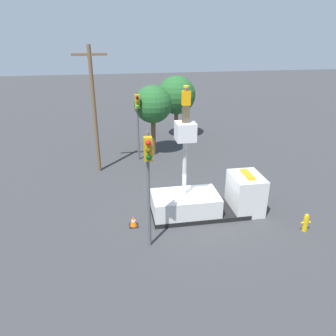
% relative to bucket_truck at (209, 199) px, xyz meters
% --- Properties ---
extents(ground_plane, '(120.00, 120.00, 0.00)m').
position_rel_bucket_truck_xyz_m(ground_plane, '(-0.51, 0.00, -0.90)').
color(ground_plane, '#38383A').
extents(bucket_truck, '(5.97, 2.15, 5.20)m').
position_rel_bucket_truck_xyz_m(bucket_truck, '(0.00, 0.00, 0.00)').
color(bucket_truck, black).
rests_on(bucket_truck, ground).
extents(worker, '(0.40, 0.26, 1.75)m').
position_rel_bucket_truck_xyz_m(worker, '(-1.39, 0.00, 5.17)').
color(worker, brown).
rests_on(worker, bucket_truck).
extents(traffic_light_pole, '(0.34, 0.57, 5.53)m').
position_rel_bucket_truck_xyz_m(traffic_light_pole, '(-3.50, -2.43, 3.00)').
color(traffic_light_pole, '#515156').
rests_on(traffic_light_pole, ground).
extents(traffic_light_across, '(0.34, 0.57, 5.19)m').
position_rel_bucket_truck_xyz_m(traffic_light_across, '(-3.04, 8.46, 2.77)').
color(traffic_light_across, '#515156').
rests_on(traffic_light_across, ground).
extents(fire_hydrant, '(0.49, 0.25, 0.97)m').
position_rel_bucket_truck_xyz_m(fire_hydrant, '(4.29, -2.45, -0.43)').
color(fire_hydrant, gold).
rests_on(fire_hydrant, ground).
extents(traffic_cone_rear, '(0.47, 0.47, 0.58)m').
position_rel_bucket_truck_xyz_m(traffic_cone_rear, '(-4.14, -0.57, -0.63)').
color(traffic_cone_rear, black).
rests_on(traffic_cone_rear, ground).
extents(tree_left_bg, '(3.36, 3.36, 5.58)m').
position_rel_bucket_truck_xyz_m(tree_left_bg, '(0.83, 13.55, 2.97)').
color(tree_left_bg, brown).
rests_on(tree_left_bg, ground).
extents(tree_right_bg, '(2.87, 2.87, 5.49)m').
position_rel_bucket_truck_xyz_m(tree_right_bg, '(-1.78, 9.53, 3.11)').
color(tree_right_bg, brown).
rests_on(tree_right_bg, ground).
extents(utility_pole, '(2.20, 0.26, 8.46)m').
position_rel_bucket_truck_xyz_m(utility_pole, '(-6.01, 6.96, 3.65)').
color(utility_pole, brown).
rests_on(utility_pole, ground).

